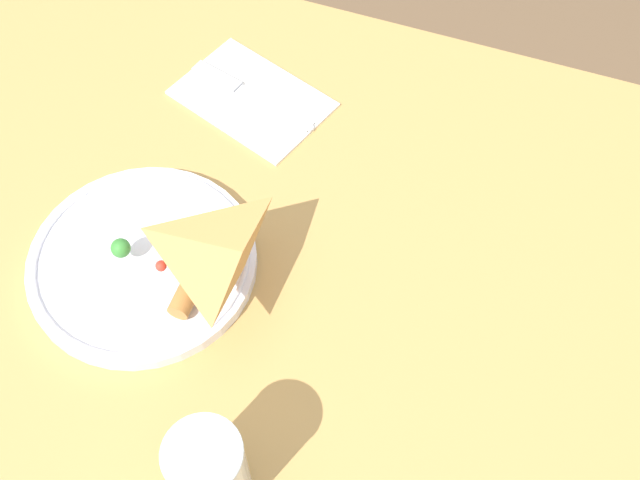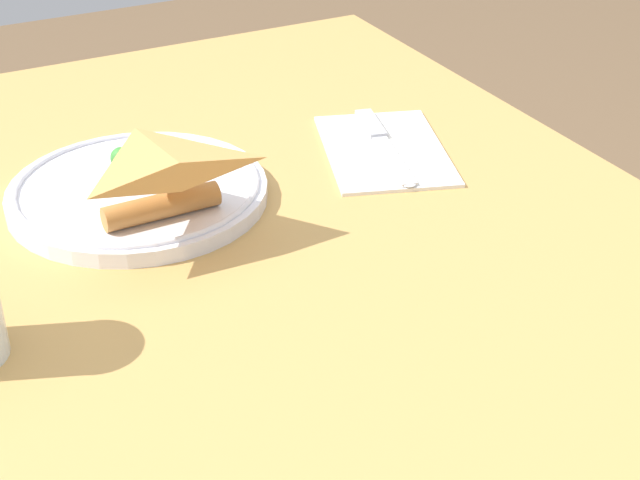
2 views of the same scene
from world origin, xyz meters
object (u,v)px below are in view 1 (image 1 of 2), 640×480
(plate_pizza, at_px, (146,261))
(milk_glass, at_px, (210,473))
(dining_table, at_px, (305,295))
(butter_knife, at_px, (246,93))
(napkin_folded, at_px, (252,99))

(plate_pizza, height_order, milk_glass, milk_glass)
(dining_table, xyz_separation_m, plate_pizza, (-0.16, -0.08, 0.11))
(plate_pizza, distance_m, butter_knife, 0.28)
(napkin_folded, bearing_deg, dining_table, -53.46)
(dining_table, xyz_separation_m, butter_knife, (-0.16, 0.20, 0.11))
(napkin_folded, height_order, butter_knife, butter_knife)
(dining_table, xyz_separation_m, milk_glass, (0.02, -0.28, 0.15))
(napkin_folded, bearing_deg, plate_pizza, -92.70)
(dining_table, distance_m, butter_knife, 0.28)
(dining_table, bearing_deg, napkin_folded, 126.54)
(napkin_folded, distance_m, butter_knife, 0.01)
(milk_glass, bearing_deg, butter_knife, 109.71)
(plate_pizza, bearing_deg, butter_knife, 89.20)
(plate_pizza, relative_size, napkin_folded, 1.16)
(dining_table, xyz_separation_m, napkin_folded, (-0.15, 0.20, 0.10))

